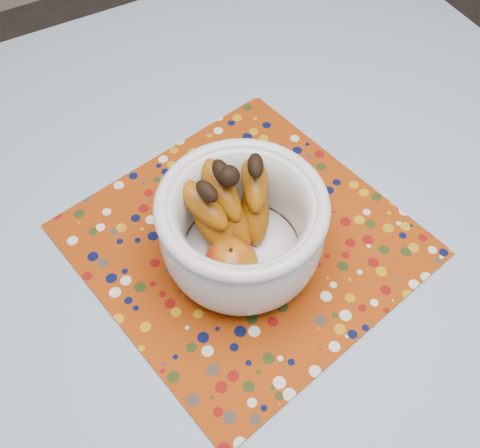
{
  "coord_description": "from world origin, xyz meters",
  "views": [
    {
      "loc": [
        -0.23,
        -0.38,
        1.46
      ],
      "look_at": [
        -0.02,
        -0.0,
        0.84
      ],
      "focal_mm": 42.0,
      "sensor_mm": 36.0,
      "label": 1
    }
  ],
  "objects": [
    {
      "name": "table",
      "position": [
        0.0,
        0.0,
        0.67
      ],
      "size": [
        1.2,
        1.2,
        0.75
      ],
      "color": "brown",
      "rests_on": "ground"
    },
    {
      "name": "tablecloth",
      "position": [
        0.0,
        0.0,
        0.76
      ],
      "size": [
        1.32,
        1.32,
        0.01
      ],
      "primitive_type": "cube",
      "color": "slate",
      "rests_on": "table"
    },
    {
      "name": "placemat",
      "position": [
        -0.0,
        0.02,
        0.76
      ],
      "size": [
        0.52,
        0.52,
        0.0
      ],
      "primitive_type": "cube",
      "rotation": [
        0.0,
        0.0,
        0.21
      ],
      "color": "#882E07",
      "rests_on": "tablecloth"
    },
    {
      "name": "fruit_bowl",
      "position": [
        -0.02,
        0.0,
        0.84
      ],
      "size": [
        0.23,
        0.23,
        0.16
      ],
      "color": "silver",
      "rests_on": "placemat"
    }
  ]
}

